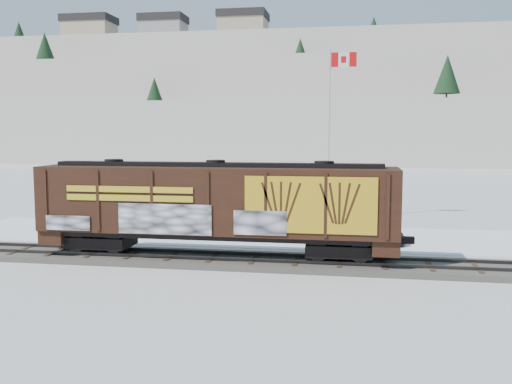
% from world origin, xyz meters
% --- Properties ---
extents(ground, '(500.00, 500.00, 0.00)m').
position_xyz_m(ground, '(0.00, 0.00, 0.00)').
color(ground, white).
rests_on(ground, ground).
extents(rail_track, '(50.00, 3.40, 0.43)m').
position_xyz_m(rail_track, '(0.00, 0.00, 0.15)').
color(rail_track, '#59544C').
rests_on(rail_track, ground).
extents(parking_strip, '(40.00, 8.00, 0.03)m').
position_xyz_m(parking_strip, '(0.00, 7.50, 0.01)').
color(parking_strip, white).
rests_on(parking_strip, ground).
extents(hillside, '(360.00, 110.00, 93.00)m').
position_xyz_m(hillside, '(-0.05, 139.79, 14.37)').
color(hillside, white).
rests_on(hillside, ground).
extents(hopper_railcar, '(16.96, 3.06, 4.38)m').
position_xyz_m(hopper_railcar, '(-1.87, -0.01, 2.87)').
color(hopper_railcar, black).
rests_on(hopper_railcar, rail_track).
extents(flagpole, '(2.30, 0.90, 11.93)m').
position_xyz_m(flagpole, '(2.89, 14.49, 4.44)').
color(flagpole, silver).
rests_on(flagpole, ground).
extents(car_silver, '(5.08, 3.59, 1.61)m').
position_xyz_m(car_silver, '(-5.17, 8.38, 0.83)').
color(car_silver, '#9FA2A6').
rests_on(car_silver, parking_strip).
extents(car_white, '(4.56, 2.49, 1.43)m').
position_xyz_m(car_white, '(-0.12, 7.34, 0.74)').
color(car_white, silver).
rests_on(car_white, parking_strip).
extents(car_dark, '(4.75, 2.06, 1.36)m').
position_xyz_m(car_dark, '(5.10, 5.69, 0.71)').
color(car_dark, black).
rests_on(car_dark, parking_strip).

